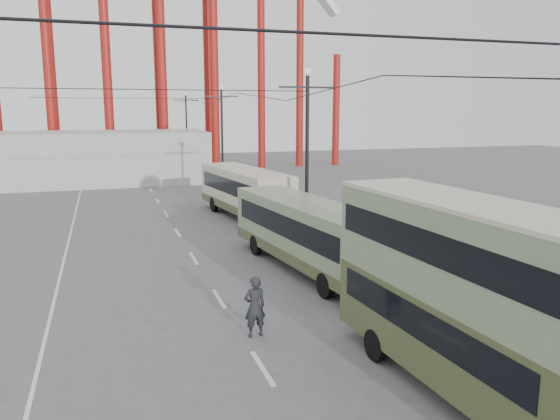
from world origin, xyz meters
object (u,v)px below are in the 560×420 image
object	(u,v)px
single_decker_cream	(245,191)
pedestrian	(255,307)
double_decker_bus	(472,291)
single_decker_green	(307,232)

from	to	relation	value
single_decker_cream	pedestrian	xyz separation A→B (m)	(-4.55, -19.02, -0.84)
double_decker_bus	pedestrian	xyz separation A→B (m)	(-4.06, 5.25, -1.80)
single_decker_cream	single_decker_green	bearing A→B (deg)	-99.25
double_decker_bus	single_decker_green	size ratio (longest dim) A/B	0.84
single_decker_cream	pedestrian	size ratio (longest dim) A/B	5.39
single_decker_green	pedestrian	xyz separation A→B (m)	(-4.21, -6.45, -0.76)
single_decker_green	pedestrian	bearing A→B (deg)	-130.07
single_decker_green	pedestrian	distance (m)	7.74
double_decker_bus	pedestrian	bearing A→B (deg)	124.50
double_decker_bus	single_decker_cream	distance (m)	24.29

